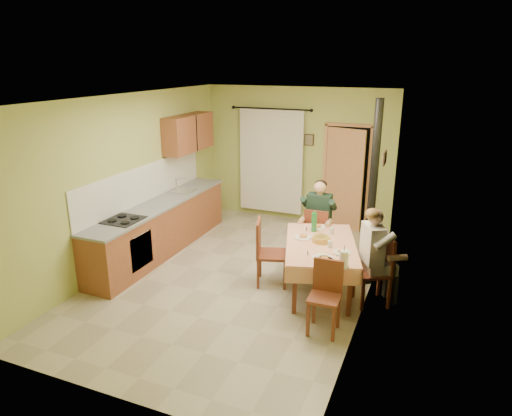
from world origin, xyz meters
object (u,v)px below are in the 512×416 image
at_px(chair_far, 317,245).
at_px(stove_flue, 370,219).
at_px(chair_near, 324,311).
at_px(chair_left, 271,266).
at_px(dining_table, 320,267).
at_px(man_right, 375,246).
at_px(man_far, 319,212).
at_px(chair_right, 372,284).

bearing_deg(chair_far, stove_flue, -28.15).
relative_size(chair_far, stove_flue, 0.34).
distance_m(chair_near, chair_left, 1.47).
distance_m(dining_table, stove_flue, 1.05).
bearing_deg(chair_far, chair_left, -113.54).
height_order(chair_left, man_right, man_right).
relative_size(dining_table, man_right, 1.36).
relative_size(chair_near, stove_flue, 0.33).
distance_m(chair_near, man_right, 1.21).
bearing_deg(dining_table, chair_far, 89.96).
height_order(man_right, stove_flue, stove_flue).
bearing_deg(chair_far, man_right, -47.34).
xyz_separation_m(dining_table, man_right, (0.77, -0.10, 0.50)).
xyz_separation_m(chair_far, man_right, (1.09, -1.12, 0.59)).
distance_m(dining_table, chair_far, 1.07).
bearing_deg(man_far, stove_flue, -28.80).
bearing_deg(man_far, man_right, -47.67).
height_order(chair_right, man_right, man_right).
xyz_separation_m(chair_near, man_far, (-0.64, 2.09, 0.59)).
distance_m(dining_table, chair_near, 1.11).
relative_size(chair_far, chair_left, 0.93).
xyz_separation_m(dining_table, man_far, (-0.31, 1.03, 0.50)).
height_order(chair_near, chair_left, chair_left).
distance_m(dining_table, man_right, 0.93).
relative_size(dining_table, stove_flue, 0.67).
height_order(dining_table, chair_far, chair_far).
height_order(chair_near, man_far, man_far).
relative_size(chair_far, man_right, 0.69).
height_order(chair_far, man_far, man_far).
bearing_deg(dining_table, man_far, 89.77).
xyz_separation_m(dining_table, chair_right, (0.79, -0.09, -0.09)).
height_order(man_far, stove_flue, stove_flue).
relative_size(chair_left, man_right, 0.74).
relative_size(dining_table, chair_left, 1.84).
distance_m(man_right, stove_flue, 0.70).
bearing_deg(chair_right, chair_left, 59.64).
bearing_deg(chair_left, chair_near, 30.31).
height_order(chair_far, man_right, man_right).
xyz_separation_m(chair_right, man_right, (-0.01, -0.01, 0.59)).
xyz_separation_m(chair_right, stove_flue, (-0.19, 0.65, 0.73)).
distance_m(man_far, stove_flue, 1.04).
bearing_deg(stove_flue, chair_left, -155.18).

